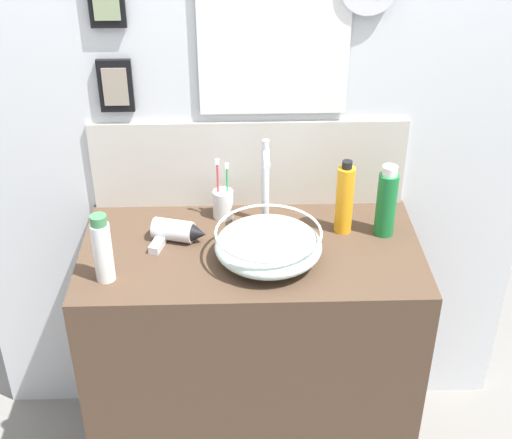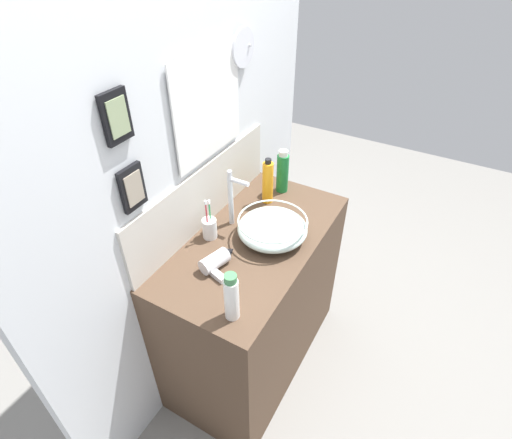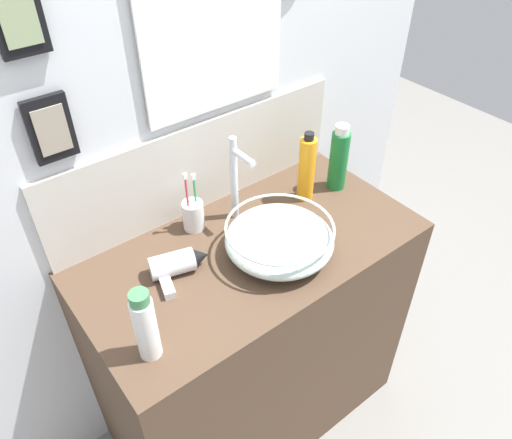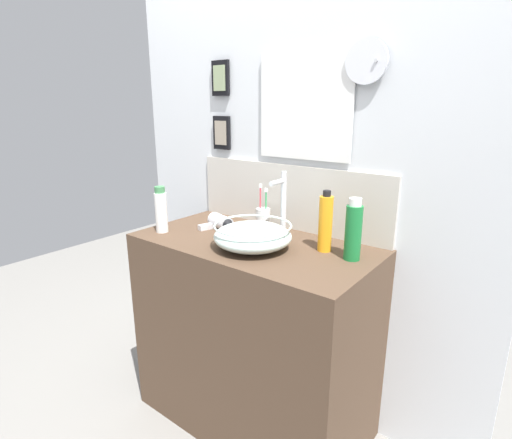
% 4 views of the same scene
% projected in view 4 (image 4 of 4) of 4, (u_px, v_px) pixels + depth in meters
% --- Properties ---
extents(ground_plane, '(6.00, 6.00, 0.00)m').
position_uv_depth(ground_plane, '(254.00, 416.00, 1.92)').
color(ground_plane, gray).
extents(vanity_counter, '(1.03, 0.53, 0.89)m').
position_uv_depth(vanity_counter, '(253.00, 335.00, 1.80)').
color(vanity_counter, '#4C3828').
rests_on(vanity_counter, ground).
extents(back_panel, '(1.88, 0.10, 2.45)m').
position_uv_depth(back_panel, '(293.00, 155.00, 1.81)').
color(back_panel, silver).
rests_on(back_panel, ground).
extents(glass_bowl_sink, '(0.31, 0.31, 0.10)m').
position_uv_depth(glass_bowl_sink, '(253.00, 236.00, 1.59)').
color(glass_bowl_sink, silver).
rests_on(glass_bowl_sink, vanity_counter).
extents(faucet, '(0.02, 0.11, 0.28)m').
position_uv_depth(faucet, '(282.00, 200.00, 1.71)').
color(faucet, silver).
rests_on(faucet, vanity_counter).
extents(hair_drier, '(0.18, 0.14, 0.07)m').
position_uv_depth(hair_drier, '(221.00, 223.00, 1.84)').
color(hair_drier, silver).
rests_on(hair_drier, vanity_counter).
extents(toothbrush_cup, '(0.07, 0.07, 0.21)m').
position_uv_depth(toothbrush_cup, '(263.00, 218.00, 1.85)').
color(toothbrush_cup, white).
rests_on(toothbrush_cup, vanity_counter).
extents(soap_dispenser, '(0.06, 0.06, 0.23)m').
position_uv_depth(soap_dispenser, '(353.00, 231.00, 1.46)').
color(soap_dispenser, '#197233').
rests_on(soap_dispenser, vanity_counter).
extents(shampoo_bottle, '(0.05, 0.05, 0.21)m').
position_uv_depth(shampoo_bottle, '(161.00, 210.00, 1.79)').
color(shampoo_bottle, white).
rests_on(shampoo_bottle, vanity_counter).
extents(spray_bottle, '(0.05, 0.05, 0.24)m').
position_uv_depth(spray_bottle, '(325.00, 223.00, 1.55)').
color(spray_bottle, orange).
rests_on(spray_bottle, vanity_counter).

